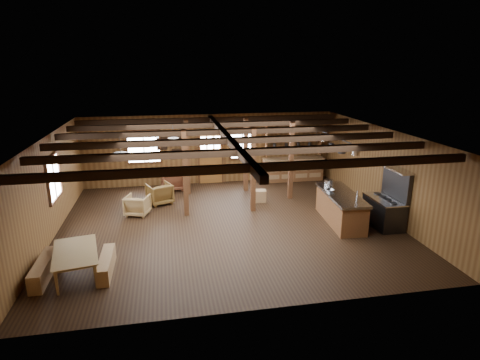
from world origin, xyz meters
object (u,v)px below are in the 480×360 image
at_px(armchair_a, 160,194).
at_px(armchair_c, 137,205).
at_px(kitchen_island, 341,208).
at_px(armchair_b, 172,181).
at_px(dining_table, 78,263).
at_px(commercial_range, 386,207).

bearing_deg(armchair_a, armchair_c, 32.58).
distance_m(armchair_a, armchair_c, 1.19).
bearing_deg(kitchen_island, armchair_b, 143.61).
bearing_deg(armchair_b, armchair_c, 57.16).
relative_size(kitchen_island, armchair_b, 3.16).
relative_size(dining_table, armchair_b, 2.11).
bearing_deg(armchair_c, commercial_range, -179.58).
relative_size(dining_table, armchair_c, 2.37).
height_order(kitchen_island, armchair_c, kitchen_island).
relative_size(commercial_range, armchair_b, 2.23).
height_order(armchair_a, armchair_c, armchair_a).
xyz_separation_m(armchair_a, armchair_b, (0.48, 1.53, 0.01)).
xyz_separation_m(kitchen_island, armchair_b, (-5.00, 4.29, -0.11)).
bearing_deg(armchair_b, commercial_range, 135.09).
distance_m(dining_table, armchair_a, 4.99).
bearing_deg(armchair_c, dining_table, 90.18).
distance_m(kitchen_island, commercial_range, 1.32).
bearing_deg(armchair_a, armchair_b, -129.20).
bearing_deg(kitchen_island, armchair_a, 157.48).
bearing_deg(dining_table, armchair_b, -31.56).
height_order(armchair_a, armchair_b, armchair_b).
xyz_separation_m(dining_table, armchair_a, (1.84, 4.64, 0.06)).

